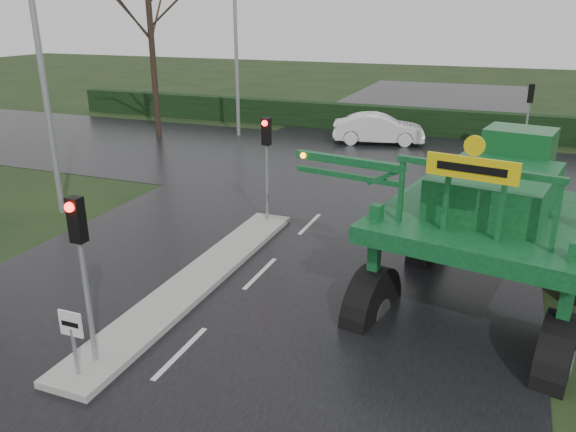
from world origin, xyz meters
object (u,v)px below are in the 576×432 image
(crop_sprayer, at_px, (382,203))
(keep_left_sign, at_px, (72,333))
(traffic_signal_mid, at_px, (267,148))
(white_sedan, at_px, (378,144))
(street_light_left_far, at_px, (241,24))
(street_light_left_near, at_px, (44,33))
(traffic_signal_far, at_px, (529,104))
(traffic_signal_near, at_px, (80,246))

(crop_sprayer, bearing_deg, keep_left_sign, -122.17)
(keep_left_sign, height_order, traffic_signal_mid, traffic_signal_mid)
(keep_left_sign, xyz_separation_m, white_sedan, (0.65, 22.31, -1.06))
(street_light_left_far, xyz_separation_m, crop_sprayer, (11.48, -16.62, -3.37))
(keep_left_sign, distance_m, street_light_left_near, 11.32)
(traffic_signal_far, xyz_separation_m, street_light_left_far, (-14.69, -0.01, 3.40))
(street_light_left_far, bearing_deg, traffic_signal_mid, -61.14)
(traffic_signal_near, xyz_separation_m, crop_sprayer, (4.58, 4.39, 0.03))
(traffic_signal_near, height_order, street_light_left_far, street_light_left_far)
(street_light_left_near, height_order, street_light_left_far, same)
(keep_left_sign, height_order, crop_sprayer, crop_sprayer)
(traffic_signal_far, relative_size, street_light_left_near, 0.35)
(white_sedan, bearing_deg, traffic_signal_far, -109.73)
(street_light_left_near, bearing_deg, traffic_signal_far, 43.63)
(street_light_left_far, relative_size, white_sedan, 2.11)
(street_light_left_near, xyz_separation_m, street_light_left_far, (0.00, 14.00, 0.00))
(traffic_signal_near, height_order, crop_sprayer, crop_sprayer)
(keep_left_sign, height_order, traffic_signal_near, traffic_signal_near)
(traffic_signal_mid, height_order, traffic_signal_far, same)
(traffic_signal_near, relative_size, traffic_signal_far, 1.00)
(keep_left_sign, relative_size, white_sedan, 0.28)
(traffic_signal_far, distance_m, street_light_left_far, 15.08)
(keep_left_sign, distance_m, crop_sprayer, 6.87)
(keep_left_sign, relative_size, street_light_left_far, 0.14)
(traffic_signal_far, relative_size, white_sedan, 0.74)
(street_light_left_near, bearing_deg, white_sedan, 63.00)
(street_light_left_far, xyz_separation_m, white_sedan, (7.54, 0.81, -5.99))
(keep_left_sign, xyz_separation_m, street_light_left_far, (-6.89, 21.50, 4.93))
(traffic_signal_mid, height_order, white_sedan, traffic_signal_mid)
(traffic_signal_near, xyz_separation_m, street_light_left_near, (-6.89, 7.01, 3.40))
(keep_left_sign, relative_size, traffic_signal_mid, 0.38)
(traffic_signal_mid, distance_m, white_sedan, 13.58)
(traffic_signal_far, height_order, white_sedan, traffic_signal_far)
(street_light_left_near, bearing_deg, street_light_left_far, 90.00)
(traffic_signal_near, relative_size, crop_sprayer, 0.36)
(traffic_signal_far, bearing_deg, keep_left_sign, 70.07)
(traffic_signal_near, bearing_deg, traffic_signal_far, 69.64)
(traffic_signal_far, distance_m, crop_sprayer, 16.94)
(street_light_left_near, bearing_deg, crop_sprayer, -12.86)
(keep_left_sign, bearing_deg, white_sedan, 88.33)
(keep_left_sign, height_order, traffic_signal_far, traffic_signal_far)
(crop_sprayer, bearing_deg, traffic_signal_mid, 149.13)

